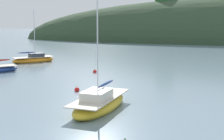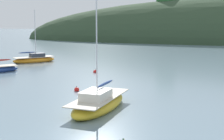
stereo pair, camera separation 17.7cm
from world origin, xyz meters
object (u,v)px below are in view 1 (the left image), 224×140
Objects in this scene: sailboat_orange_cutter at (34,59)px; sailboat_black_sloop at (100,103)px; mooring_buoy_inner at (77,90)px; mooring_buoy_outer at (95,72)px.

sailboat_orange_cutter is 27.75m from sailboat_black_sloop.
sailboat_black_sloop reaches higher than sailboat_orange_cutter.
mooring_buoy_inner is at bearing 127.09° from sailboat_black_sloop.
sailboat_black_sloop is 18.95× the size of mooring_buoy_outer.
sailboat_orange_cutter reaches higher than mooring_buoy_outer.
sailboat_orange_cutter reaches higher than mooring_buoy_inner.
sailboat_black_sloop reaches higher than mooring_buoy_outer.
sailboat_black_sloop is 15.86m from mooring_buoy_outer.
sailboat_orange_cutter is at bearing 128.90° from sailboat_black_sloop.
mooring_buoy_inner is at bearing -50.58° from sailboat_orange_cutter.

